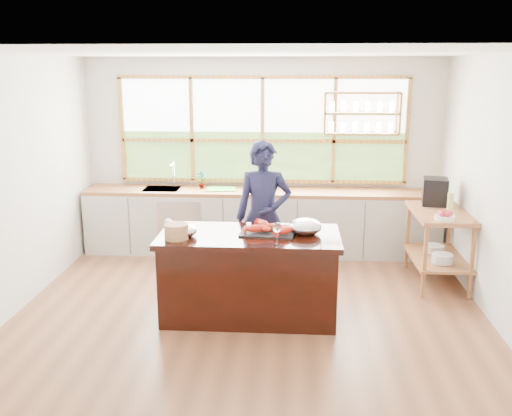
# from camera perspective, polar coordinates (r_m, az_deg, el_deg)

# --- Properties ---
(ground_plane) EXTENTS (5.00, 5.00, 0.00)m
(ground_plane) POSITION_cam_1_polar(r_m,az_deg,el_deg) (6.34, -0.51, -9.93)
(ground_plane) COLOR brown
(room_shell) EXTENTS (5.02, 4.52, 2.71)m
(room_shell) POSITION_cam_1_polar(r_m,az_deg,el_deg) (6.36, 0.02, 6.60)
(room_shell) COLOR silver
(room_shell) RESTS_ON ground_plane
(back_counter) EXTENTS (4.90, 0.63, 0.90)m
(back_counter) POSITION_cam_1_polar(r_m,az_deg,el_deg) (8.01, 0.39, -1.31)
(back_counter) COLOR beige
(back_counter) RESTS_ON ground_plane
(right_shelf_unit) EXTENTS (0.62, 1.10, 0.90)m
(right_shelf_unit) POSITION_cam_1_polar(r_m,az_deg,el_deg) (7.17, 17.80, -2.61)
(right_shelf_unit) COLOR #94592B
(right_shelf_unit) RESTS_ON ground_plane
(island) EXTENTS (1.85, 0.90, 0.90)m
(island) POSITION_cam_1_polar(r_m,az_deg,el_deg) (5.98, -0.66, -6.72)
(island) COLOR black
(island) RESTS_ON ground_plane
(cook) EXTENTS (0.65, 0.44, 1.76)m
(cook) POSITION_cam_1_polar(r_m,az_deg,el_deg) (6.57, 0.76, -0.88)
(cook) COLOR #161632
(cook) RESTS_ON ground_plane
(potted_plant) EXTENTS (0.14, 0.11, 0.25)m
(potted_plant) POSITION_cam_1_polar(r_m,az_deg,el_deg) (8.03, -5.50, 2.85)
(potted_plant) COLOR slate
(potted_plant) RESTS_ON back_counter
(cutting_board) EXTENTS (0.43, 0.34, 0.01)m
(cutting_board) POSITION_cam_1_polar(r_m,az_deg,el_deg) (7.96, -3.52, 1.91)
(cutting_board) COLOR green
(cutting_board) RESTS_ON back_counter
(espresso_machine) EXTENTS (0.34, 0.36, 0.33)m
(espresso_machine) POSITION_cam_1_polar(r_m,az_deg,el_deg) (7.37, 17.46, 1.58)
(espresso_machine) COLOR black
(espresso_machine) RESTS_ON right_shelf_unit
(wine_bottle) EXTENTS (0.08, 0.08, 0.27)m
(wine_bottle) POSITION_cam_1_polar(r_m,az_deg,el_deg) (6.89, 18.84, 0.37)
(wine_bottle) COLOR #AABB5C
(wine_bottle) RESTS_ON right_shelf_unit
(fruit_bowl) EXTENTS (0.23, 0.23, 0.11)m
(fruit_bowl) POSITION_cam_1_polar(r_m,az_deg,el_deg) (6.70, 18.38, -0.76)
(fruit_bowl) COLOR silver
(fruit_bowl) RESTS_ON right_shelf_unit
(slate_board) EXTENTS (0.58, 0.45, 0.02)m
(slate_board) POSITION_cam_1_polar(r_m,az_deg,el_deg) (5.87, 1.20, -2.44)
(slate_board) COLOR black
(slate_board) RESTS_ON island
(lobster_pile) EXTENTS (0.52, 0.44, 0.08)m
(lobster_pile) POSITION_cam_1_polar(r_m,az_deg,el_deg) (5.86, 1.42, -1.99)
(lobster_pile) COLOR red
(lobster_pile) RESTS_ON slate_board
(mixing_bowl_left) EXTENTS (0.28, 0.28, 0.13)m
(mixing_bowl_left) POSITION_cam_1_polar(r_m,az_deg,el_deg) (5.80, -7.26, -2.25)
(mixing_bowl_left) COLOR #B3B5BA
(mixing_bowl_left) RESTS_ON island
(mixing_bowl_right) EXTENTS (0.34, 0.34, 0.17)m
(mixing_bowl_right) POSITION_cam_1_polar(r_m,az_deg,el_deg) (5.86, 4.94, -1.87)
(mixing_bowl_right) COLOR #B3B5BA
(mixing_bowl_right) RESTS_ON island
(wine_glass) EXTENTS (0.08, 0.08, 0.22)m
(wine_glass) POSITION_cam_1_polar(r_m,az_deg,el_deg) (5.46, 2.11, -2.06)
(wine_glass) COLOR silver
(wine_glass) RESTS_ON island
(wicker_basket) EXTENTS (0.24, 0.24, 0.15)m
(wicker_basket) POSITION_cam_1_polar(r_m,az_deg,el_deg) (5.71, -7.97, -2.35)
(wicker_basket) COLOR #AA8250
(wicker_basket) RESTS_ON island
(parchment_roll) EXTENTS (0.22, 0.30, 0.08)m
(parchment_roll) POSITION_cam_1_polar(r_m,az_deg,el_deg) (6.07, -8.37, -1.73)
(parchment_roll) COLOR silver
(parchment_roll) RESTS_ON island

